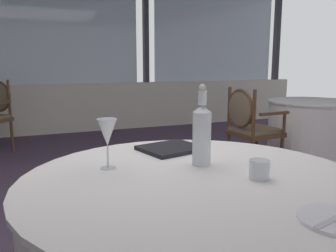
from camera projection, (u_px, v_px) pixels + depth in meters
name	position (u px, v px, depth m)	size (l,w,h in m)	color
ground_plane	(137.00, 236.00, 2.45)	(14.13, 14.13, 0.00)	#47384C
window_wall_far	(63.00, 66.00, 5.95)	(9.54, 0.14, 2.88)	silver
side_plate	(336.00, 220.00, 0.95)	(0.21, 0.21, 0.01)	white
water_bottle	(202.00, 133.00, 1.46)	(0.08, 0.08, 0.34)	white
wine_glass	(107.00, 133.00, 1.41)	(0.08, 0.08, 0.21)	white
water_tumbler	(259.00, 169.00, 1.30)	(0.07, 0.07, 0.07)	white
menu_book	(171.00, 148.00, 1.73)	(0.28, 0.24, 0.02)	black
background_table_0	(311.00, 133.00, 4.15)	(1.02, 1.02, 0.76)	white
dining_chair_0_1	(249.00, 124.00, 3.70)	(0.50, 0.56, 0.94)	brown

